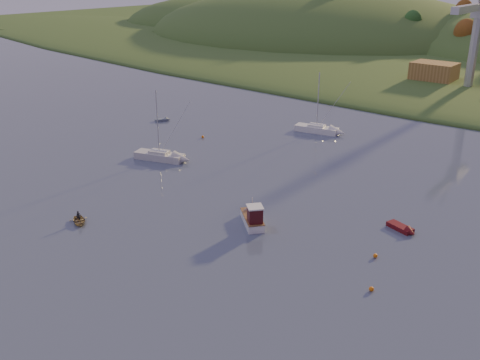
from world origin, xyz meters
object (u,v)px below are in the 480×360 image
Objects in this scene: fishing_boat at (252,216)px; sailboat_far at (317,128)px; sailboat_near at (159,155)px; canoe at (79,221)px; red_tender at (405,230)px; grey_dinghy at (165,120)px.

sailboat_far is at bearing -29.28° from fishing_boat.
sailboat_near reaches higher than canoe.
fishing_boat is 2.03× the size of canoe.
canoe is at bearing 80.18° from fishing_boat.
sailboat_near is 3.81× the size of canoe.
sailboat_far is 54.38m from canoe.
sailboat_far is (12.28, 30.96, -0.01)m from sailboat_near.
grey_dinghy is at bearing -177.19° from red_tender.
red_tender reaches higher than canoe.
canoe is 41.35m from red_tender.
fishing_boat is 1.49× the size of red_tender.
sailboat_near is at bearing -160.64° from red_tender.
fishing_boat reaches higher than grey_dinghy.
sailboat_near is at bearing -123.11° from sailboat_far.
red_tender is at bearing -16.77° from sailboat_near.
sailboat_near reaches higher than fishing_boat.
fishing_boat is 1.89× the size of grey_dinghy.
sailboat_near reaches higher than grey_dinghy.
sailboat_far reaches higher than red_tender.
sailboat_far is 32.57m from grey_dinghy.
sailboat_near is 43.60m from red_tender.
sailboat_near is 33.31m from sailboat_far.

